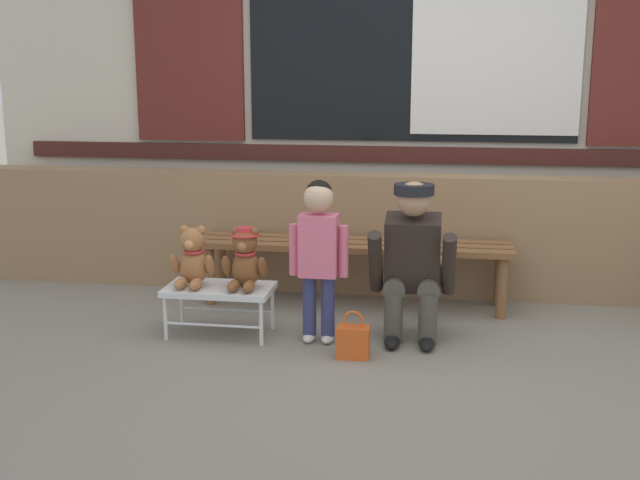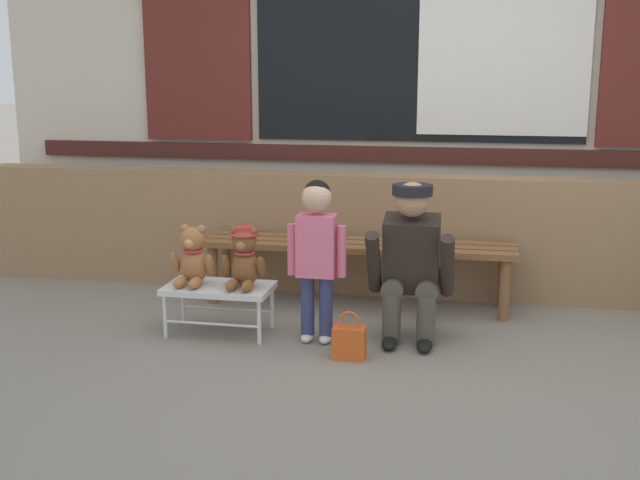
{
  "view_description": "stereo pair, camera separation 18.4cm",
  "coord_description": "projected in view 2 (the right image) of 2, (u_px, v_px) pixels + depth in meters",
  "views": [
    {
      "loc": [
        0.26,
        -4.06,
        1.57
      ],
      "look_at": [
        -0.48,
        0.58,
        0.55
      ],
      "focal_mm": 44.16,
      "sensor_mm": 36.0,
      "label": 1
    },
    {
      "loc": [
        0.44,
        -4.03,
        1.57
      ],
      "look_at": [
        -0.48,
        0.58,
        0.55
      ],
      "focal_mm": 44.16,
      "sensor_mm": 36.0,
      "label": 2
    }
  ],
  "objects": [
    {
      "name": "adult_crouching",
      "position": [
        413.0,
        261.0,
        4.56
      ],
      "size": [
        0.5,
        0.49,
        0.95
      ],
      "color": "#4C473D",
      "rests_on": "ground"
    },
    {
      "name": "teddy_bear_with_hat",
      "position": [
        244.0,
        259.0,
        4.66
      ],
      "size": [
        0.28,
        0.27,
        0.36
      ],
      "color": "brown",
      "rests_on": "small_display_bench"
    },
    {
      "name": "shop_facade",
      "position": [
        421.0,
        37.0,
        5.75
      ],
      "size": [
        6.52,
        0.26,
        3.59
      ],
      "color": "beige",
      "rests_on": "ground"
    },
    {
      "name": "wooden_bench_long",
      "position": [
        357.0,
        252.0,
        5.27
      ],
      "size": [
        2.1,
        0.4,
        0.44
      ],
      "color": "brown",
      "rests_on": "ground"
    },
    {
      "name": "handbag_on_ground",
      "position": [
        349.0,
        341.0,
        4.35
      ],
      "size": [
        0.18,
        0.11,
        0.27
      ],
      "color": "#DB561E",
      "rests_on": "ground"
    },
    {
      "name": "ground_plane",
      "position": [
        385.0,
        364.0,
        4.28
      ],
      "size": [
        60.0,
        60.0,
        0.0
      ],
      "primitive_type": "plane",
      "color": "gray"
    },
    {
      "name": "brick_low_wall",
      "position": [
        409.0,
        235.0,
        5.55
      ],
      "size": [
        6.39,
        0.25,
        0.85
      ],
      "primitive_type": "cube",
      "color": "#997551",
      "rests_on": "ground"
    },
    {
      "name": "teddy_bear_plain",
      "position": [
        193.0,
        258.0,
        4.73
      ],
      "size": [
        0.28,
        0.26,
        0.36
      ],
      "color": "#A86B3D",
      "rests_on": "small_display_bench"
    },
    {
      "name": "child_standing",
      "position": [
        317.0,
        243.0,
        4.52
      ],
      "size": [
        0.35,
        0.18,
        0.96
      ],
      "color": "navy",
      "rests_on": "ground"
    },
    {
      "name": "small_display_bench",
      "position": [
        219.0,
        291.0,
        4.74
      ],
      "size": [
        0.64,
        0.36,
        0.3
      ],
      "color": "silver",
      "rests_on": "ground"
    }
  ]
}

